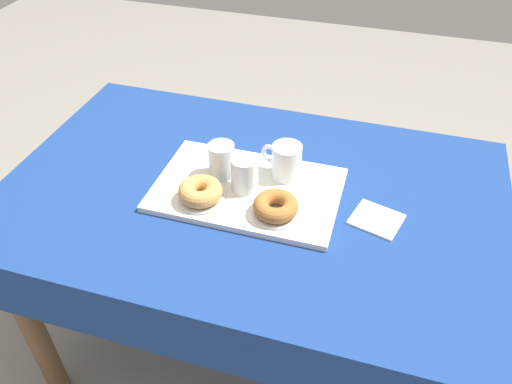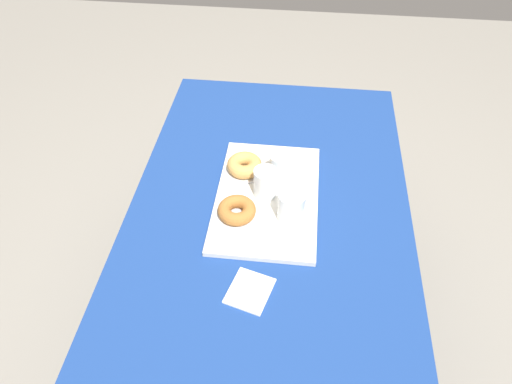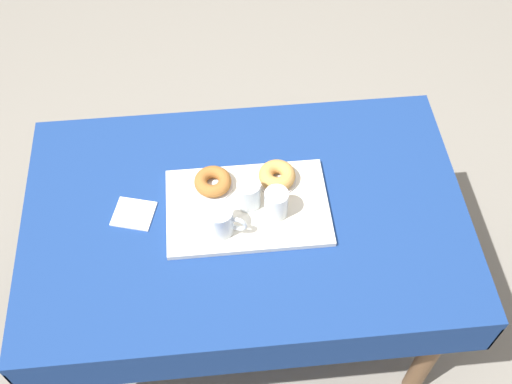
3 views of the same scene
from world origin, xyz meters
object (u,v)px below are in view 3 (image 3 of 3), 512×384
object	(u,v)px
water_glass_near	(276,204)
water_glass_far	(249,195)
dining_table	(246,230)
paper_napkin	(134,214)
serving_tray	(248,207)
donut_plate_right	(213,186)
sugar_donut_right	(213,181)
tea_mug_left	(221,221)
sugar_donut_left	(277,175)
donut_plate_left	(277,180)

from	to	relation	value
water_glass_near	water_glass_far	world-z (taller)	same
dining_table	paper_napkin	bearing A→B (deg)	176.11
serving_tray	water_glass_near	world-z (taller)	water_glass_near
dining_table	serving_tray	xyz separation A→B (m)	(0.01, 0.01, 0.11)
donut_plate_right	sugar_donut_right	size ratio (longest dim) A/B	1.05
sugar_donut_right	paper_napkin	distance (m)	0.25
tea_mug_left	water_glass_near	size ratio (longest dim) A/B	1.24
water_glass_near	paper_napkin	world-z (taller)	water_glass_near
tea_mug_left	sugar_donut_right	xyz separation A→B (m)	(-0.01, 0.15, -0.02)
water_glass_far	sugar_donut_left	bearing A→B (deg)	39.03
tea_mug_left	donut_plate_left	bearing A→B (deg)	41.52
water_glass_near	donut_plate_left	size ratio (longest dim) A/B	0.80
donut_plate_left	paper_napkin	size ratio (longest dim) A/B	1.01
water_glass_near	sugar_donut_left	xyz separation A→B (m)	(0.02, 0.11, -0.01)
dining_table	donut_plate_left	distance (m)	0.18
water_glass_near	sugar_donut_right	bearing A→B (deg)	147.83
donut_plate_left	sugar_donut_right	world-z (taller)	sugar_donut_right
serving_tray	sugar_donut_left	bearing A→B (deg)	40.26
sugar_donut_left	paper_napkin	world-z (taller)	sugar_donut_left
dining_table	sugar_donut_right	xyz separation A→B (m)	(-0.09, 0.09, 0.14)
tea_mug_left	sugar_donut_left	distance (m)	0.24
tea_mug_left	water_glass_far	xyz separation A→B (m)	(0.09, 0.08, -0.00)
dining_table	sugar_donut_right	world-z (taller)	sugar_donut_right
water_glass_far	paper_napkin	size ratio (longest dim) A/B	0.82
donut_plate_left	sugar_donut_right	size ratio (longest dim) A/B	1.05
dining_table	water_glass_far	world-z (taller)	water_glass_far
donut_plate_left	dining_table	bearing A→B (deg)	-138.59
water_glass_far	sugar_donut_right	bearing A→B (deg)	144.72
serving_tray	donut_plate_right	distance (m)	0.12
donut_plate_right	sugar_donut_right	bearing A→B (deg)	0.00
serving_tray	paper_napkin	world-z (taller)	serving_tray
dining_table	serving_tray	size ratio (longest dim) A/B	2.75
tea_mug_left	water_glass_near	world-z (taller)	same
sugar_donut_left	paper_napkin	distance (m)	0.44
water_glass_far	donut_plate_left	xyz separation A→B (m)	(0.09, 0.07, -0.04)
water_glass_near	serving_tray	bearing A→B (deg)	157.93
donut_plate_right	paper_napkin	xyz separation A→B (m)	(-0.24, -0.07, -0.02)
sugar_donut_right	water_glass_near	bearing A→B (deg)	-32.17
donut_plate_right	serving_tray	bearing A→B (deg)	-39.14
donut_plate_right	sugar_donut_right	distance (m)	0.02
sugar_donut_left	donut_plate_right	bearing A→B (deg)	-179.13
sugar_donut_right	paper_napkin	world-z (taller)	sugar_donut_right
dining_table	donut_plate_right	xyz separation A→B (m)	(-0.09, 0.09, 0.12)
tea_mug_left	sugar_donut_right	bearing A→B (deg)	95.19
serving_tray	water_glass_near	distance (m)	0.10
sugar_donut_right	dining_table	bearing A→B (deg)	-44.98
tea_mug_left	paper_napkin	xyz separation A→B (m)	(-0.25, 0.09, -0.06)
donut_plate_right	sugar_donut_right	xyz separation A→B (m)	(0.00, 0.00, 0.02)
water_glass_far	sugar_donut_right	size ratio (longest dim) A/B	0.85
dining_table	water_glass_near	bearing A→B (deg)	-14.22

